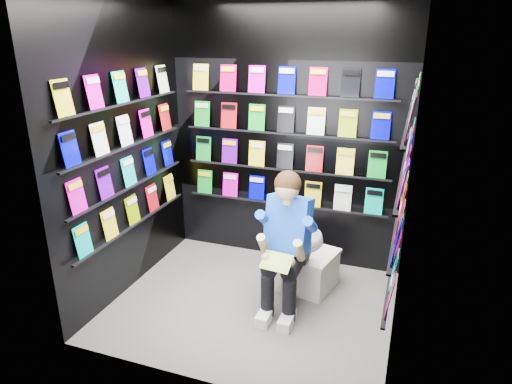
% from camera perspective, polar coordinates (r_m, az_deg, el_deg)
% --- Properties ---
extents(floor, '(2.40, 2.40, 0.00)m').
position_cam_1_polar(floor, '(4.19, -0.48, -13.84)').
color(floor, '#5E5D5B').
rests_on(floor, ground).
extents(wall_back, '(2.40, 0.04, 2.60)m').
position_cam_1_polar(wall_back, '(4.56, 3.80, 6.78)').
color(wall_back, black).
rests_on(wall_back, floor).
extents(wall_front, '(2.40, 0.04, 2.60)m').
position_cam_1_polar(wall_front, '(2.77, -7.65, -2.02)').
color(wall_front, black).
rests_on(wall_front, floor).
extents(wall_left, '(0.04, 2.00, 2.60)m').
position_cam_1_polar(wall_left, '(4.19, -16.19, 4.87)').
color(wall_left, black).
rests_on(wall_left, floor).
extents(wall_right, '(0.04, 2.00, 2.60)m').
position_cam_1_polar(wall_right, '(3.44, 18.61, 1.41)').
color(wall_right, black).
rests_on(wall_right, floor).
extents(comics_back, '(2.10, 0.06, 1.37)m').
position_cam_1_polar(comics_back, '(4.53, 3.70, 6.76)').
color(comics_back, '#C10057').
rests_on(comics_back, wall_back).
extents(comics_left, '(0.06, 1.70, 1.37)m').
position_cam_1_polar(comics_left, '(4.17, -15.86, 4.91)').
color(comics_left, '#C10057').
rests_on(comics_left, wall_left).
extents(comics_right, '(0.06, 1.70, 1.37)m').
position_cam_1_polar(comics_right, '(3.44, 18.13, 1.55)').
color(comics_right, '#C10057').
rests_on(comics_right, wall_right).
extents(toilet, '(0.51, 0.80, 0.73)m').
position_cam_1_polar(toilet, '(4.38, 5.38, -6.84)').
color(toilet, white).
rests_on(toilet, floor).
extents(longbox, '(0.33, 0.48, 0.33)m').
position_cam_1_polar(longbox, '(4.35, 7.77, -10.12)').
color(longbox, white).
rests_on(longbox, floor).
extents(longbox_lid, '(0.36, 0.51, 0.03)m').
position_cam_1_polar(longbox_lid, '(4.27, 7.88, -8.00)').
color(longbox_lid, white).
rests_on(longbox_lid, longbox).
extents(reader, '(0.58, 0.77, 1.33)m').
position_cam_1_polar(reader, '(3.88, 4.15, -4.15)').
color(reader, blue).
rests_on(reader, toilet).
extents(held_comic, '(0.26, 0.17, 0.10)m').
position_cam_1_polar(held_comic, '(3.65, 2.59, -8.72)').
color(held_comic, '#1F941E').
rests_on(held_comic, reader).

